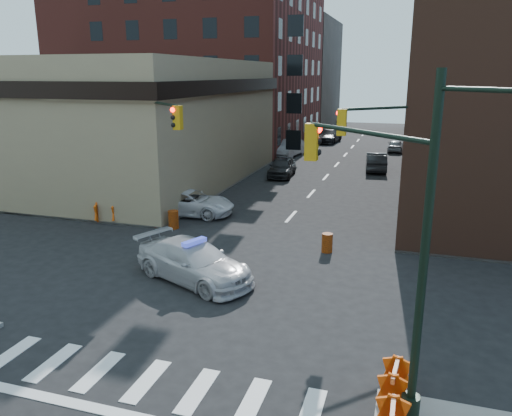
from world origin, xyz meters
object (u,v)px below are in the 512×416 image
Objects in this scene: pedestrian_b at (116,196)px; parked_car_wnear at (282,167)px; police_car at (194,262)px; barrel_road at (327,243)px; barricade_nw_a at (107,212)px; barrel_bank at (173,220)px; parked_car_enear at (376,162)px; pickup at (190,203)px; pedestrian_a at (126,193)px; barricade_se_a at (395,381)px; parked_car_wfar at (290,148)px.

parked_car_wnear is at bearing 34.07° from pedestrian_b.
police_car is 6.05× the size of barrel_road.
parked_car_wnear is at bearing 57.59° from barricade_nw_a.
police_car is at bearing -47.80° from barricade_nw_a.
barrel_road is (6.42, -16.51, -0.33)m from parked_car_wnear.
barricade_nw_a reaches higher than barrel_bank.
barricade_nw_a is at bearing 76.88° from police_car.
barrel_bank is (-3.91, 6.04, -0.30)m from police_car.
parked_car_enear is at bearing 23.18° from pedestrian_b.
pickup is at bearing -105.06° from parked_car_wnear.
parked_car_enear is at bearing 91.61° from pedestrian_a.
barricade_se_a is at bearing -0.89° from pedestrian_a.
pedestrian_a is 1.59× the size of barrel_bank.
barrel_bank is at bearing -82.51° from parked_car_wfar.
barrel_bank is 3.96m from barricade_nw_a.
parked_car_enear is 3.57× the size of barricade_nw_a.
pedestrian_b is at bearing 102.95° from pickup.
police_car is 4.07× the size of barricade_nw_a.
barrel_bank is at bearing -7.99° from barricade_nw_a.
barrel_road is (8.77, -3.96, -0.28)m from pickup.
barrel_bank is 0.86× the size of barricade_se_a.
parked_car_wnear is 5.09× the size of barrel_road.
police_car is at bearing 60.18° from barricade_se_a.
barricade_se_a is at bearing -71.79° from barrel_road.
pickup is (-4.21, 8.80, -0.06)m from police_car.
barrel_road is at bearing -19.90° from police_car.
parked_car_enear is (9.42, 17.34, 0.06)m from pickup.
police_car reaches higher than barricade_se_a.
pedestrian_b reaches higher than barricade_nw_a.
barrel_road is (13.16, -4.26, -0.48)m from pedestrian_a.
parked_car_wfar is (0.52, 22.76, 0.09)m from pickup.
parked_car_wfar is 26.08m from barricade_nw_a.
pedestrian_b is 1.68× the size of barricade_se_a.
pickup is 1.10× the size of parked_car_enear.
parked_car_wfar reaches higher than barricade_se_a.
police_car reaches higher than parked_car_enear.
barricade_nw_a is (-15.85, 11.40, 0.08)m from barricade_se_a.
pedestrian_a is at bearing 45.24° from parked_car_enear.
police_car is at bearing -57.08° from barrel_bank.
barrel_road is at bearing -42.76° from pedestrian_b.
police_car is 9.76m from pickup.
barricade_se_a is (7.99, -5.58, -0.21)m from police_car.
police_car reaches higher than barrel_bank.
barricade_nw_a is (-3.65, -2.99, -0.08)m from pickup.
parked_car_wfar is 3.73× the size of barricade_nw_a.
parked_car_enear is 3.06× the size of pedestrian_a.
pedestrian_b is 4.75m from barrel_bank.
parked_car_enear reaches higher than pickup.
pedestrian_b reaches higher than police_car.
barrel_bank is 0.73× the size of barricade_nw_a.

